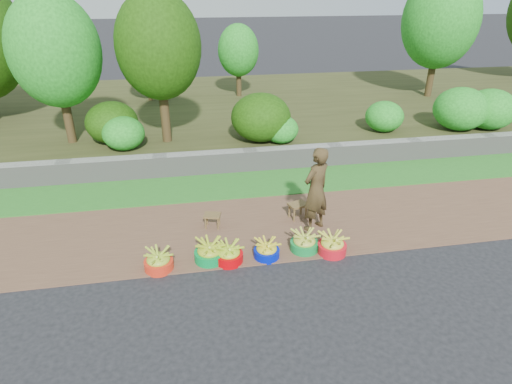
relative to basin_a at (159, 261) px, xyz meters
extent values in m
plane|color=black|center=(2.19, -0.20, -0.16)|extent=(120.00, 120.00, 0.00)
cube|color=brown|center=(2.19, 1.05, -0.15)|extent=(80.00, 2.50, 0.02)
cube|color=#2A7423|center=(2.19, 3.05, -0.14)|extent=(80.00, 1.50, 0.04)
cube|color=gray|center=(2.19, 3.90, 0.11)|extent=(80.00, 0.35, 0.55)
cube|color=#373A1A|center=(2.19, 8.80, 0.09)|extent=(80.00, 10.00, 0.50)
cylinder|color=#382C15|center=(-0.48, 9.79, 0.84)|extent=(0.17, 0.17, 1.01)
ellipsoid|color=#229021|center=(-0.48, 9.79, 1.91)|extent=(1.88, 1.88, 2.36)
cylinder|color=#382C15|center=(9.74, 8.60, 1.27)|extent=(0.25, 0.25, 1.86)
ellipsoid|color=#229021|center=(9.74, 8.60, 2.99)|extent=(2.63, 2.63, 3.29)
cylinder|color=#382C15|center=(0.14, 5.12, 1.24)|extent=(0.24, 0.24, 1.80)
ellipsoid|color=#1D4709|center=(0.14, 5.12, 2.77)|extent=(2.10, 2.10, 2.62)
cylinder|color=#382C15|center=(2.77, 9.90, 0.94)|extent=(0.19, 0.19, 1.20)
ellipsoid|color=#229021|center=(2.77, 9.90, 1.98)|extent=(1.47, 1.47, 1.84)
cylinder|color=#382C15|center=(-2.35, 5.48, 1.17)|extent=(0.23, 0.23, 1.67)
ellipsoid|color=#229021|center=(-2.35, 5.48, 2.67)|extent=(2.20, 2.20, 2.75)
ellipsoid|color=#229021|center=(6.21, 4.90, 0.76)|extent=(1.06, 1.06, 0.85)
ellipsoid|color=#1D4709|center=(2.62, 4.73, 0.97)|extent=(1.58, 1.58, 1.26)
ellipsoid|color=#229021|center=(-1.46, 5.37, 0.67)|extent=(0.83, 0.83, 0.66)
ellipsoid|color=#229021|center=(8.39, 4.67, 0.94)|extent=(1.50, 1.50, 1.20)
ellipsoid|color=#229021|center=(3.11, 4.46, 0.70)|extent=(0.90, 0.90, 0.72)
ellipsoid|color=#229021|center=(-0.91, 4.66, 0.76)|extent=(1.05, 1.05, 0.84)
ellipsoid|color=#1D4709|center=(-1.24, 5.26, 0.88)|extent=(1.35, 1.35, 1.08)
ellipsoid|color=#229021|center=(9.28, 4.61, 0.91)|extent=(1.42, 1.42, 1.14)
cylinder|color=red|center=(0.00, 0.00, -0.07)|extent=(0.48, 0.48, 0.17)
ellipsoid|color=#99B329|center=(0.00, 0.00, 0.06)|extent=(0.43, 0.43, 0.28)
cylinder|color=#008335|center=(0.85, 0.09, -0.07)|extent=(0.52, 0.52, 0.19)
ellipsoid|color=#9BAD1F|center=(0.85, 0.09, 0.08)|extent=(0.46, 0.46, 0.30)
cylinder|color=#C00107|center=(1.17, 0.00, -0.07)|extent=(0.49, 0.49, 0.18)
ellipsoid|color=#9DBB21|center=(1.17, 0.00, 0.06)|extent=(0.43, 0.43, 0.28)
cylinder|color=#0011B1|center=(1.83, 0.02, -0.08)|extent=(0.45, 0.45, 0.16)
ellipsoid|color=gold|center=(1.83, 0.02, 0.04)|extent=(0.40, 0.40, 0.26)
cylinder|color=#0E7B32|center=(2.53, 0.12, -0.07)|extent=(0.50, 0.50, 0.18)
ellipsoid|color=#A5AF37|center=(2.53, 0.12, 0.07)|extent=(0.44, 0.44, 0.29)
cylinder|color=red|center=(2.99, -0.05, -0.07)|extent=(0.51, 0.51, 0.18)
ellipsoid|color=gold|center=(2.99, -0.05, 0.07)|extent=(0.45, 0.45, 0.29)
cube|color=brown|center=(1.00, 1.19, 0.12)|extent=(0.37, 0.31, 0.04)
cylinder|color=brown|center=(0.86, 1.14, -0.02)|extent=(0.03, 0.03, 0.24)
cylinder|color=brown|center=(1.09, 1.08, -0.02)|extent=(0.03, 0.03, 0.24)
cylinder|color=brown|center=(0.90, 1.30, -0.02)|extent=(0.03, 0.03, 0.24)
cylinder|color=brown|center=(1.13, 1.24, -0.02)|extent=(0.03, 0.03, 0.24)
cube|color=brown|center=(2.72, 1.26, 0.16)|extent=(0.42, 0.37, 0.04)
cylinder|color=brown|center=(2.62, 1.13, 0.00)|extent=(0.04, 0.04, 0.28)
cylinder|color=brown|center=(2.88, 1.20, 0.00)|extent=(0.04, 0.04, 0.28)
cylinder|color=brown|center=(2.56, 1.31, 0.00)|extent=(0.04, 0.04, 0.28)
cylinder|color=brown|center=(2.83, 1.39, 0.00)|extent=(0.04, 0.04, 0.28)
imported|color=black|center=(2.92, 0.80, 0.69)|extent=(0.72, 0.65, 1.66)
camera|label=1|loc=(0.56, -6.05, 4.13)|focal=30.00mm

